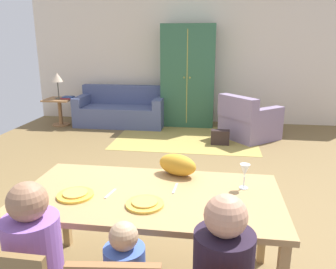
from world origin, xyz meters
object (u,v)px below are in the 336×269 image
(wine_glass, at_px, (245,171))
(side_table, at_px, (60,108))
(armchair, at_px, (248,122))
(armoire, at_px, (188,76))
(dining_table, at_px, (150,202))
(book_lower, at_px, (67,98))
(cat, at_px, (177,165))
(plate_near_child, at_px, (145,204))
(plate_near_man, at_px, (75,195))
(couch, at_px, (122,111))
(handbag, at_px, (220,137))
(book_upper, at_px, (68,97))
(table_lamp, at_px, (57,78))

(wine_glass, height_order, side_table, wine_glass)
(armchair, height_order, armoire, armoire)
(dining_table, height_order, book_lower, dining_table)
(cat, bearing_deg, side_table, 148.35)
(side_table, relative_size, book_lower, 2.64)
(plate_near_child, bearing_deg, plate_near_man, 173.18)
(couch, bearing_deg, side_table, -168.67)
(cat, distance_m, handbag, 3.39)
(plate_near_man, xyz_separation_m, handbag, (1.03, 3.78, -0.64))
(book_upper, bearing_deg, wine_glass, -52.77)
(couch, distance_m, side_table, 1.32)
(plate_near_child, bearing_deg, armoire, 91.93)
(armchair, distance_m, handbag, 0.71)
(table_lamp, bearing_deg, side_table, 0.00)
(armoire, xyz_separation_m, book_upper, (-2.50, -0.46, -0.43))
(handbag, bearing_deg, side_table, 165.21)
(plate_near_man, bearing_deg, plate_near_child, -6.82)
(plate_near_man, distance_m, side_table, 5.26)
(book_lower, bearing_deg, dining_table, -59.32)
(plate_near_man, relative_size, armchair, 0.21)
(couch, height_order, armchair, same)
(cat, bearing_deg, handbag, 106.00)
(armchair, relative_size, handbag, 3.77)
(armchair, xyz_separation_m, book_lower, (-3.74, 0.44, 0.28))
(armchair, relative_size, book_lower, 5.48)
(plate_near_man, distance_m, wine_glass, 1.20)
(book_lower, bearing_deg, side_table, -179.19)
(plate_near_man, distance_m, plate_near_child, 0.51)
(plate_near_man, bearing_deg, cat, 36.45)
(plate_near_child, xyz_separation_m, side_table, (-2.88, 4.74, -0.39))
(dining_table, xyz_separation_m, plate_near_man, (-0.50, -0.12, 0.08))
(book_lower, bearing_deg, table_lamp, -179.19)
(plate_near_child, xyz_separation_m, book_upper, (-2.67, 4.74, -0.15))
(cat, xyz_separation_m, book_lower, (-2.86, 4.20, -0.25))
(plate_near_child, relative_size, handbag, 0.78)
(table_lamp, distance_m, book_lower, 0.45)
(armchair, bearing_deg, couch, 165.21)
(cat, bearing_deg, wine_glass, 2.80)
(wine_glass, distance_m, table_lamp, 5.63)
(dining_table, height_order, table_lamp, table_lamp)
(dining_table, distance_m, couch, 5.09)
(armchair, distance_m, book_upper, 3.74)
(armoire, distance_m, book_lower, 2.61)
(armoire, bearing_deg, book_upper, -169.60)
(plate_near_child, distance_m, armoire, 5.21)
(cat, relative_size, book_lower, 1.45)
(plate_near_child, bearing_deg, couch, 107.69)
(dining_table, relative_size, armchair, 1.51)
(plate_near_child, height_order, couch, couch)
(wine_glass, xyz_separation_m, armchair, (0.38, 3.94, -0.57))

